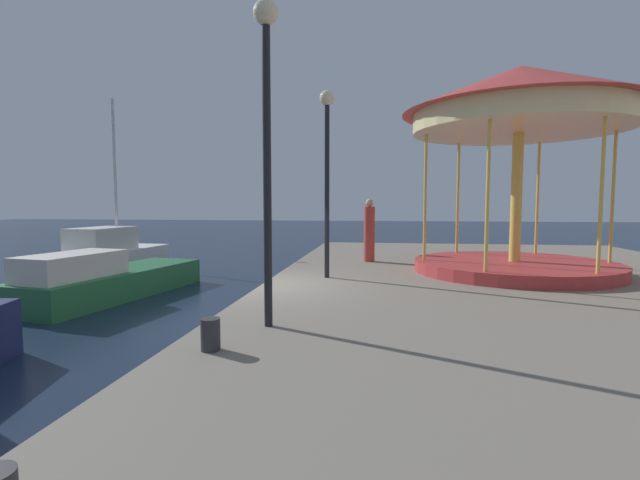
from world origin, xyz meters
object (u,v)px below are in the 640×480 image
person_mid_promenade (369,232)px  motorboat_green (107,280)px  lamp_post_mid_promenade (327,152)px  bollard_south (210,334)px  sailboat_white (106,252)px  carousel (519,120)px  lamp_post_near_edge (267,109)px

person_mid_promenade → motorboat_green: bearing=-158.3°
lamp_post_mid_promenade → bollard_south: size_ratio=11.27×
person_mid_promenade → sailboat_white: bearing=165.5°
motorboat_green → carousel: 11.80m
motorboat_green → carousel: bearing=5.5°
lamp_post_mid_promenade → person_mid_promenade: size_ratio=2.30×
motorboat_green → sailboat_white: size_ratio=0.86×
motorboat_green → lamp_post_near_edge: 8.40m
motorboat_green → bollard_south: 8.21m
bollard_south → sailboat_white: bearing=127.9°
carousel → lamp_post_near_edge: carousel is taller
carousel → lamp_post_near_edge: bearing=-130.4°
sailboat_white → carousel: sailboat_white is taller
bollard_south → person_mid_promenade: (1.67, 8.96, 0.72)m
lamp_post_mid_promenade → lamp_post_near_edge: bearing=-93.9°
sailboat_white → bollard_south: 14.93m
motorboat_green → bollard_south: motorboat_green is taller
sailboat_white → bollard_south: sailboat_white is taller
lamp_post_near_edge → bollard_south: lamp_post_near_edge is taller
motorboat_green → lamp_post_near_edge: size_ratio=1.28×
motorboat_green → person_mid_promenade: person_mid_promenade is taller
motorboat_green → carousel: size_ratio=1.00×
lamp_post_near_edge → lamp_post_mid_promenade: (0.31, 4.51, -0.09)m
sailboat_white → lamp_post_mid_promenade: 12.07m
motorboat_green → lamp_post_near_edge: lamp_post_near_edge is taller
person_mid_promenade → lamp_post_mid_promenade: bearing=-105.9°
sailboat_white → lamp_post_near_edge: bearing=-47.8°
motorboat_green → lamp_post_mid_promenade: size_ratio=1.33×
sailboat_white → lamp_post_near_edge: sailboat_white is taller
sailboat_white → bollard_south: size_ratio=17.41×
sailboat_white → person_mid_promenade: bearing=-14.5°
sailboat_white → lamp_post_mid_promenade: sailboat_white is taller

